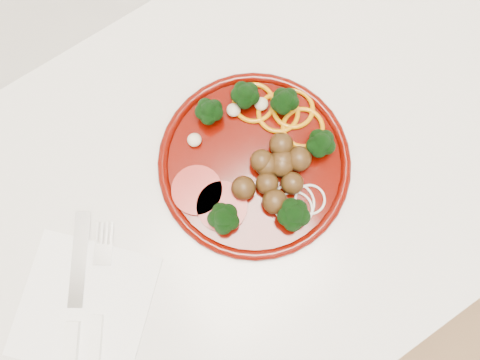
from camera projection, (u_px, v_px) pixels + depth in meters
counter at (192, 255)px, 1.06m from camera, size 2.40×0.60×0.90m
plate at (258, 161)px, 0.62m from camera, size 0.26×0.26×0.05m
napkin at (85, 306)px, 0.60m from camera, size 0.23×0.23×0.00m
knife at (73, 327)px, 0.58m from camera, size 0.15×0.20×0.01m
fork at (97, 330)px, 0.58m from camera, size 0.13×0.18×0.01m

